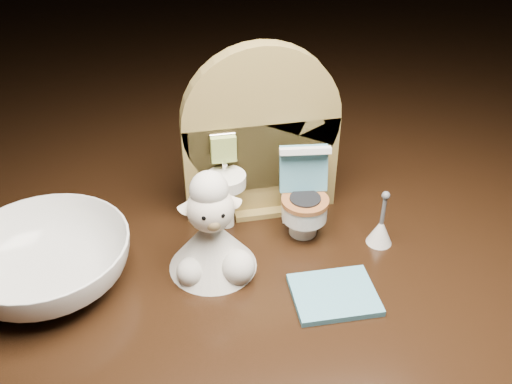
# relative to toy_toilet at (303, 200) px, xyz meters

# --- Properties ---
(backdrop_panel) EXTENTS (0.13, 0.05, 0.15)m
(backdrop_panel) POSITION_rel_toy_toilet_xyz_m (-0.03, 0.03, 0.04)
(backdrop_panel) COLOR olive
(backdrop_panel) RESTS_ON ground
(toy_toilet) EXTENTS (0.04, 0.05, 0.08)m
(toy_toilet) POSITION_rel_toy_toilet_xyz_m (0.00, 0.00, 0.00)
(toy_toilet) COLOR white
(toy_toilet) RESTS_ON ground
(bath_mat) EXTENTS (0.06, 0.05, 0.00)m
(bath_mat) POSITION_rel_toy_toilet_xyz_m (0.00, -0.08, -0.03)
(bath_mat) COLOR #5196AF
(bath_mat) RESTS_ON ground
(toilet_brush) EXTENTS (0.02, 0.02, 0.05)m
(toilet_brush) POSITION_rel_toy_toilet_xyz_m (0.06, -0.03, -0.01)
(toilet_brush) COLOR white
(toilet_brush) RESTS_ON ground
(plush_lamb) EXTENTS (0.07, 0.07, 0.09)m
(plush_lamb) POSITION_rel_toy_toilet_xyz_m (-0.08, -0.04, 0.00)
(plush_lamb) COLOR beige
(plush_lamb) RESTS_ON ground
(ceramic_bowl) EXTENTS (0.16, 0.16, 0.04)m
(ceramic_bowl) POSITION_rel_toy_toilet_xyz_m (-0.20, -0.03, -0.01)
(ceramic_bowl) COLOR white
(ceramic_bowl) RESTS_ON ground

